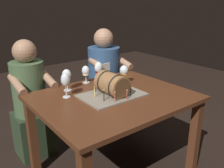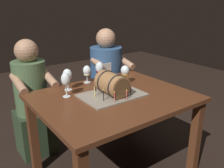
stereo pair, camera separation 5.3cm
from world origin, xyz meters
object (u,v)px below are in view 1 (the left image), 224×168
(dining_table, at_px, (113,108))
(menu_card, at_px, (105,71))
(person_seated_right, at_px, (104,84))
(person_seated_left, at_px, (31,106))
(wine_glass_empty, at_px, (65,80))
(barrel_cake, at_px, (112,86))
(wine_glass_rose, at_px, (67,76))
(wine_glass_white, at_px, (85,72))
(wine_glass_red, at_px, (99,69))
(wine_glass_amber, at_px, (124,71))

(dining_table, xyz_separation_m, menu_card, (0.21, 0.39, 0.19))
(dining_table, relative_size, person_seated_right, 1.02)
(menu_card, xyz_separation_m, person_seated_left, (-0.64, 0.34, -0.31))
(wine_glass_empty, bearing_deg, barrel_cake, -32.84)
(dining_table, bearing_deg, wine_glass_rose, 124.93)
(wine_glass_white, xyz_separation_m, menu_card, (0.21, -0.03, -0.03))
(wine_glass_red, bearing_deg, wine_glass_white, 144.13)
(wine_glass_white, xyz_separation_m, wine_glass_rose, (-0.23, -0.08, 0.02))
(wine_glass_empty, distance_m, menu_card, 0.56)
(wine_glass_red, relative_size, person_seated_left, 0.17)
(barrel_cake, relative_size, person_seated_right, 0.42)
(wine_glass_red, height_order, menu_card, wine_glass_red)
(dining_table, xyz_separation_m, person_seated_left, (-0.44, 0.73, -0.12))
(wine_glass_white, bearing_deg, wine_glass_red, -35.87)
(wine_glass_white, height_order, person_seated_left, person_seated_left)
(wine_glass_white, relative_size, wine_glass_red, 0.82)
(person_seated_right, bearing_deg, wine_glass_white, -144.45)
(wine_glass_white, bearing_deg, barrel_cake, -90.76)
(wine_glass_empty, xyz_separation_m, person_seated_left, (-0.12, 0.53, -0.37))
(wine_glass_white, distance_m, menu_card, 0.21)
(dining_table, bearing_deg, menu_card, 62.14)
(wine_glass_amber, distance_m, wine_glass_empty, 0.58)
(dining_table, distance_m, barrel_cake, 0.20)
(dining_table, relative_size, wine_glass_white, 7.45)
(dining_table, xyz_separation_m, wine_glass_white, (-0.00, 0.42, 0.22))
(barrel_cake, bearing_deg, dining_table, -36.73)
(wine_glass_amber, xyz_separation_m, wine_glass_rose, (-0.50, 0.16, 0.01))
(barrel_cake, distance_m, menu_card, 0.44)
(dining_table, distance_m, wine_glass_amber, 0.39)
(dining_table, distance_m, menu_card, 0.48)
(wine_glass_empty, distance_m, wine_glass_red, 0.44)
(wine_glass_amber, distance_m, menu_card, 0.23)
(dining_table, distance_m, wine_glass_white, 0.47)
(wine_glass_empty, height_order, person_seated_right, person_seated_right)
(dining_table, xyz_separation_m, wine_glass_red, (0.10, 0.35, 0.25))
(wine_glass_amber, distance_m, wine_glass_red, 0.24)
(wine_glass_empty, bearing_deg, wine_glass_amber, -3.00)
(person_seated_right, bearing_deg, wine_glass_amber, -107.65)
(wine_glass_red, xyz_separation_m, person_seated_right, (0.34, 0.39, -0.32))
(wine_glass_red, distance_m, person_seated_right, 0.61)
(wine_glass_amber, bearing_deg, person_seated_left, 141.41)
(wine_glass_red, xyz_separation_m, menu_card, (0.11, 0.04, -0.06))
(wine_glass_white, bearing_deg, wine_glass_rose, -161.31)
(wine_glass_white, distance_m, wine_glass_red, 0.13)
(barrel_cake, height_order, wine_glass_empty, wine_glass_empty)
(barrel_cake, bearing_deg, wine_glass_amber, 32.01)
(barrel_cake, bearing_deg, person_seated_right, 58.39)
(wine_glass_red, bearing_deg, dining_table, -105.42)
(wine_glass_rose, bearing_deg, wine_glass_red, 1.22)
(wine_glass_amber, xyz_separation_m, person_seated_left, (-0.70, 0.56, -0.35))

